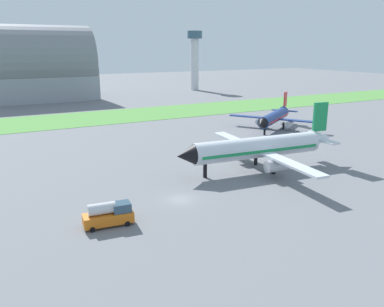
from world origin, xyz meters
The scene contains 7 objects.
ground_plane centered at (0.00, 0.00, 0.00)m, with size 600.00×600.00×0.00m, color slate.
grass_taxiway_strip centered at (0.00, 78.85, 0.04)m, with size 360.00×28.00×0.08m, color #549342.
airplane_midfield_jet centered at (20.33, 6.37, 4.44)m, with size 34.32×34.93×12.34m.
airplane_parked_jet_far centered at (48.55, 35.81, 3.49)m, with size 23.90×23.83×9.68m.
fuel_truck_near_gate centered at (-12.40, -3.72, 1.58)m, with size 6.71×3.17×3.29m.
hangar_distant centered at (-3.94, 137.12, 14.04)m, with size 51.90×30.94×32.47m.
control_tower centered at (80.47, 141.96, 18.93)m, with size 8.00×8.00×31.62m.
Camera 1 is at (-25.33, -50.77, 22.81)m, focal length 36.52 mm.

